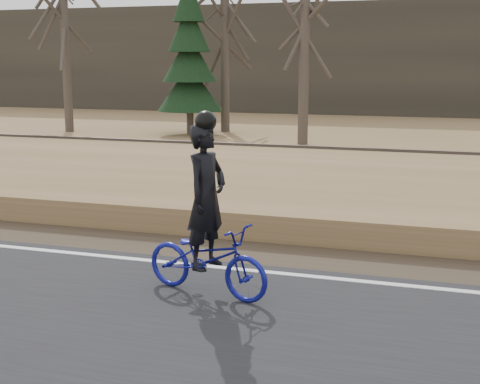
% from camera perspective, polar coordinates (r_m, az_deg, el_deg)
% --- Properties ---
extents(ground, '(120.00, 120.00, 0.00)m').
position_cam_1_polar(ground, '(9.44, -5.10, -6.87)').
color(ground, '#97744D').
rests_on(ground, ground).
extents(road, '(120.00, 6.00, 0.06)m').
position_cam_1_polar(road, '(7.34, -12.81, -12.28)').
color(road, black).
rests_on(road, ground).
extents(edge_line, '(120.00, 0.12, 0.01)m').
position_cam_1_polar(edge_line, '(9.60, -4.64, -6.15)').
color(edge_line, silver).
rests_on(edge_line, road).
extents(shoulder, '(120.00, 1.60, 0.04)m').
position_cam_1_polar(shoulder, '(10.50, -2.57, -4.85)').
color(shoulder, '#473A2B').
rests_on(shoulder, ground).
extents(embankment, '(120.00, 5.00, 0.44)m').
position_cam_1_polar(embankment, '(13.23, 1.91, -0.60)').
color(embankment, '#97744D').
rests_on(embankment, ground).
extents(ballast, '(120.00, 3.00, 0.45)m').
position_cam_1_polar(ballast, '(16.86, 5.42, 1.92)').
color(ballast, slate).
rests_on(ballast, ground).
extents(railroad, '(120.00, 2.40, 0.29)m').
position_cam_1_polar(railroad, '(16.81, 5.44, 2.95)').
color(railroad, black).
rests_on(railroad, ballast).
extents(treeline_backdrop, '(120.00, 4.00, 6.00)m').
position_cam_1_polar(treeline_backdrop, '(38.43, 12.64, 11.02)').
color(treeline_backdrop, '#383328').
rests_on(treeline_backdrop, ground).
extents(cyclist, '(1.82, 0.99, 2.27)m').
position_cam_1_polar(cyclist, '(8.21, -2.85, -3.80)').
color(cyclist, navy).
rests_on(cyclist, road).
extents(bare_tree_far_left, '(0.36, 0.36, 8.53)m').
position_cam_1_polar(bare_tree_far_left, '(28.78, -14.75, 13.49)').
color(bare_tree_far_left, brown).
rests_on(bare_tree_far_left, ground).
extents(bare_tree_left, '(0.36, 0.36, 7.82)m').
position_cam_1_polar(bare_tree_left, '(27.85, -1.30, 13.20)').
color(bare_tree_left, brown).
rests_on(bare_tree_left, ground).
extents(bare_tree_near_left, '(0.36, 0.36, 6.80)m').
position_cam_1_polar(bare_tree_near_left, '(23.65, 5.51, 12.29)').
color(bare_tree_near_left, brown).
rests_on(bare_tree_near_left, ground).
extents(conifer, '(2.60, 2.60, 6.23)m').
position_cam_1_polar(conifer, '(26.93, -4.35, 11.20)').
color(conifer, brown).
rests_on(conifer, ground).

